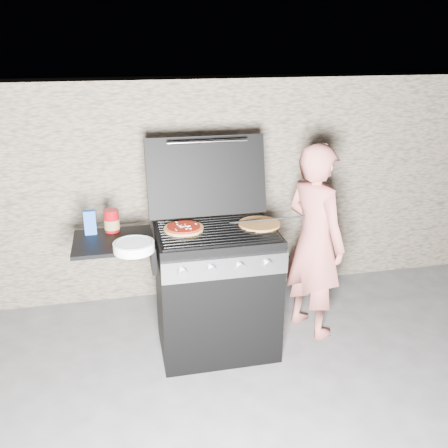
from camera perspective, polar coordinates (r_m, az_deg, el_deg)
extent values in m
plane|color=#52514F|center=(3.72, -0.77, -13.83)|extent=(50.00, 50.00, 0.00)
cube|color=tan|center=(4.27, -3.65, 4.27)|extent=(8.00, 0.35, 1.80)
cylinder|color=gold|center=(3.38, 4.07, 0.02)|extent=(0.30, 0.30, 0.02)
cylinder|color=maroon|center=(3.35, -12.71, 0.38)|extent=(0.13, 0.13, 0.15)
cube|color=#1F4BA5|center=(3.34, -15.07, 0.18)|extent=(0.08, 0.05, 0.16)
cylinder|color=white|center=(3.04, -10.26, -2.56)|extent=(0.32, 0.32, 0.06)
imported|color=#C4685E|center=(3.66, 10.30, -1.96)|extent=(0.53, 0.62, 1.44)
cylinder|color=black|center=(3.35, 4.87, 0.58)|extent=(0.47, 0.23, 0.10)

